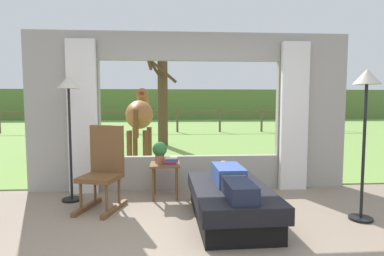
{
  "coord_description": "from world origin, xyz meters",
  "views": [
    {
      "loc": [
        -0.32,
        -2.94,
        1.44
      ],
      "look_at": [
        0.0,
        1.8,
        1.05
      ],
      "focal_mm": 29.81,
      "sensor_mm": 36.0,
      "label": 1
    }
  ],
  "objects_px": {
    "floor_lamp_right": "(366,99)",
    "rocking_chair": "(104,168)",
    "recliner_sofa": "(230,202)",
    "floor_lamp_left": "(69,101)",
    "reclining_person": "(231,179)",
    "pasture_tree": "(162,95)",
    "side_table": "(165,170)",
    "horse": "(140,115)",
    "book_stack": "(171,160)",
    "potted_plant": "(160,151)"
  },
  "relations": [
    {
      "from": "floor_lamp_right",
      "to": "rocking_chair",
      "type": "bearing_deg",
      "value": 168.41
    },
    {
      "from": "recliner_sofa",
      "to": "floor_lamp_left",
      "type": "distance_m",
      "value": 2.66
    },
    {
      "from": "rocking_chair",
      "to": "reclining_person",
      "type": "bearing_deg",
      "value": -4.14
    },
    {
      "from": "recliner_sofa",
      "to": "reclining_person",
      "type": "distance_m",
      "value": 0.31
    },
    {
      "from": "recliner_sofa",
      "to": "pasture_tree",
      "type": "bearing_deg",
      "value": 97.19
    },
    {
      "from": "recliner_sofa",
      "to": "side_table",
      "type": "xyz_separation_m",
      "value": [
        -0.81,
        0.96,
        0.21
      ]
    },
    {
      "from": "pasture_tree",
      "to": "reclining_person",
      "type": "bearing_deg",
      "value": -81.42
    },
    {
      "from": "side_table",
      "to": "pasture_tree",
      "type": "distance_m",
      "value": 5.71
    },
    {
      "from": "reclining_person",
      "to": "horse",
      "type": "relative_size",
      "value": 0.79
    },
    {
      "from": "reclining_person",
      "to": "side_table",
      "type": "distance_m",
      "value": 1.3
    },
    {
      "from": "rocking_chair",
      "to": "side_table",
      "type": "height_order",
      "value": "rocking_chair"
    },
    {
      "from": "floor_lamp_right",
      "to": "pasture_tree",
      "type": "bearing_deg",
      "value": 111.34
    },
    {
      "from": "recliner_sofa",
      "to": "side_table",
      "type": "relative_size",
      "value": 3.31
    },
    {
      "from": "rocking_chair",
      "to": "floor_lamp_right",
      "type": "distance_m",
      "value": 3.42
    },
    {
      "from": "reclining_person",
      "to": "pasture_tree",
      "type": "distance_m",
      "value": 6.76
    },
    {
      "from": "side_table",
      "to": "book_stack",
      "type": "bearing_deg",
      "value": -34.43
    },
    {
      "from": "book_stack",
      "to": "floor_lamp_left",
      "type": "distance_m",
      "value": 1.7
    },
    {
      "from": "side_table",
      "to": "book_stack",
      "type": "xyz_separation_m",
      "value": [
        0.09,
        -0.06,
        0.15
      ]
    },
    {
      "from": "rocking_chair",
      "to": "book_stack",
      "type": "bearing_deg",
      "value": 36.93
    },
    {
      "from": "horse",
      "to": "potted_plant",
      "type": "bearing_deg",
      "value": -75.51
    },
    {
      "from": "reclining_person",
      "to": "horse",
      "type": "height_order",
      "value": "horse"
    },
    {
      "from": "recliner_sofa",
      "to": "floor_lamp_right",
      "type": "xyz_separation_m",
      "value": [
        1.6,
        -0.1,
        1.26
      ]
    },
    {
      "from": "reclining_person",
      "to": "floor_lamp_left",
      "type": "relative_size",
      "value": 0.79
    },
    {
      "from": "pasture_tree",
      "to": "rocking_chair",
      "type": "bearing_deg",
      "value": -96.07
    },
    {
      "from": "floor_lamp_left",
      "to": "floor_lamp_right",
      "type": "bearing_deg",
      "value": -15.11
    },
    {
      "from": "recliner_sofa",
      "to": "pasture_tree",
      "type": "relative_size",
      "value": 0.47
    },
    {
      "from": "side_table",
      "to": "potted_plant",
      "type": "xyz_separation_m",
      "value": [
        -0.08,
        0.06,
        0.28
      ]
    },
    {
      "from": "horse",
      "to": "pasture_tree",
      "type": "relative_size",
      "value": 0.5
    },
    {
      "from": "pasture_tree",
      "to": "potted_plant",
      "type": "bearing_deg",
      "value": -88.9
    },
    {
      "from": "horse",
      "to": "reclining_person",
      "type": "bearing_deg",
      "value": -65.12
    },
    {
      "from": "potted_plant",
      "to": "horse",
      "type": "bearing_deg",
      "value": 103.03
    },
    {
      "from": "reclining_person",
      "to": "pasture_tree",
      "type": "height_order",
      "value": "pasture_tree"
    },
    {
      "from": "reclining_person",
      "to": "floor_lamp_left",
      "type": "height_order",
      "value": "floor_lamp_left"
    },
    {
      "from": "book_stack",
      "to": "floor_lamp_left",
      "type": "xyz_separation_m",
      "value": [
        -1.45,
        0.01,
        0.88
      ]
    },
    {
      "from": "recliner_sofa",
      "to": "potted_plant",
      "type": "relative_size",
      "value": 5.38
    },
    {
      "from": "potted_plant",
      "to": "horse",
      "type": "height_order",
      "value": "horse"
    },
    {
      "from": "book_stack",
      "to": "floor_lamp_left",
      "type": "height_order",
      "value": "floor_lamp_left"
    },
    {
      "from": "recliner_sofa",
      "to": "book_stack",
      "type": "distance_m",
      "value": 1.21
    },
    {
      "from": "recliner_sofa",
      "to": "rocking_chair",
      "type": "height_order",
      "value": "rocking_chair"
    },
    {
      "from": "reclining_person",
      "to": "potted_plant",
      "type": "bearing_deg",
      "value": 128.14
    },
    {
      "from": "floor_lamp_right",
      "to": "recliner_sofa",
      "type": "bearing_deg",
      "value": 176.29
    },
    {
      "from": "side_table",
      "to": "floor_lamp_left",
      "type": "xyz_separation_m",
      "value": [
        -1.36,
        -0.05,
        1.03
      ]
    },
    {
      "from": "book_stack",
      "to": "floor_lamp_right",
      "type": "height_order",
      "value": "floor_lamp_right"
    },
    {
      "from": "rocking_chair",
      "to": "horse",
      "type": "relative_size",
      "value": 0.62
    },
    {
      "from": "book_stack",
      "to": "recliner_sofa",
      "type": "bearing_deg",
      "value": -51.5
    },
    {
      "from": "floor_lamp_left",
      "to": "pasture_tree",
      "type": "xyz_separation_m",
      "value": [
        1.18,
        5.62,
        0.2
      ]
    },
    {
      "from": "rocking_chair",
      "to": "potted_plant",
      "type": "xyz_separation_m",
      "value": [
        0.74,
        0.46,
        0.16
      ]
    },
    {
      "from": "rocking_chair",
      "to": "floor_lamp_left",
      "type": "xyz_separation_m",
      "value": [
        -0.54,
        0.36,
        0.91
      ]
    },
    {
      "from": "side_table",
      "to": "floor_lamp_right",
      "type": "height_order",
      "value": "floor_lamp_right"
    },
    {
      "from": "rocking_chair",
      "to": "floor_lamp_left",
      "type": "relative_size",
      "value": 0.62
    }
  ]
}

